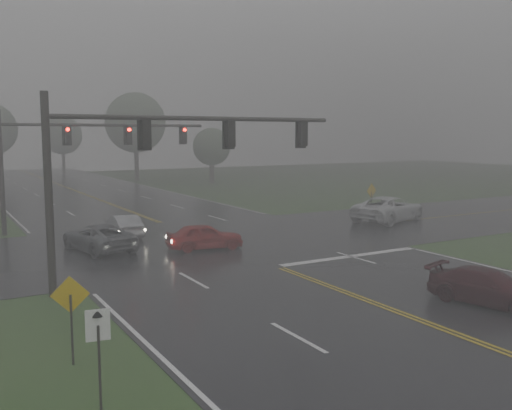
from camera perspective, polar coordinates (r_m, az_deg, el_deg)
main_road at (r=32.07m, az=-3.25°, el=-4.20°), size 18.00×160.00×0.02m
cross_street at (r=33.84m, az=-4.78°, el=-3.62°), size 120.00×14.00×0.02m
stop_bar at (r=29.88m, az=9.45°, el=-5.13°), size 8.50×0.50×0.01m
sedan_maroon at (r=23.08m, az=22.17°, el=-9.23°), size 2.95×4.77×1.29m
sedan_red at (r=31.44m, az=-5.13°, el=-4.45°), size 4.41×2.41×1.42m
sedan_silver at (r=35.92m, az=-13.08°, el=-3.15°), size 1.64×4.25×1.38m
car_grey at (r=32.11m, az=-15.45°, el=-4.44°), size 3.35×5.56×1.44m
pickup_white at (r=42.39m, az=13.12°, el=-1.61°), size 7.11×4.85×1.81m
signal_gantry_near at (r=23.98m, az=-10.75°, el=5.12°), size 13.15×0.34×7.88m
signal_gantry_far at (r=39.17m, az=-18.08°, el=5.57°), size 13.70×0.40×7.80m
sign_diamond_west at (r=16.46m, az=-18.05°, el=-9.51°), size 1.02×0.27×2.48m
sign_arrow_white at (r=13.50m, az=-15.48°, el=-13.01°), size 0.54×0.12×2.43m
sign_diamond_east at (r=43.42m, az=11.47°, el=1.01°), size 1.08×0.27×2.64m
tree_ne_a at (r=78.81m, az=-11.96°, el=8.05°), size 8.06×8.06×11.84m
tree_e_near at (r=73.65m, az=-4.47°, el=5.82°), size 4.84×4.84×7.11m
tree_n_far at (r=99.28m, az=-18.79°, el=6.60°), size 6.28×6.28×9.22m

